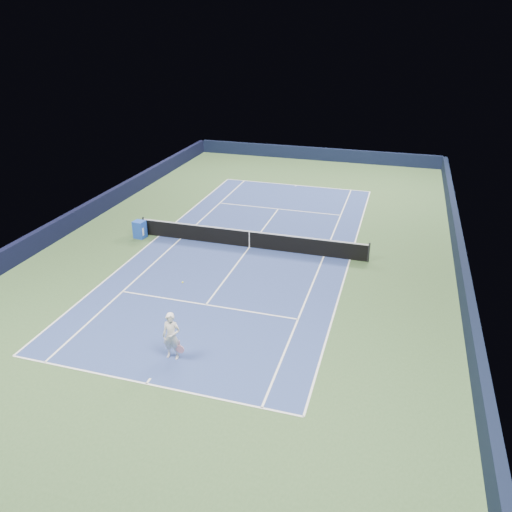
# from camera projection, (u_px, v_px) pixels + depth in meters

# --- Properties ---
(ground) EXTENTS (40.00, 40.00, 0.00)m
(ground) POSITION_uv_depth(u_px,v_px,m) (249.00, 247.00, 27.37)
(ground) COLOR #35512C
(ground) RESTS_ON ground
(wall_far) EXTENTS (22.00, 0.35, 1.10)m
(wall_far) POSITION_uv_depth(u_px,v_px,m) (316.00, 154.00, 44.31)
(wall_far) COLOR black
(wall_far) RESTS_ON ground
(wall_right) EXTENTS (0.35, 40.00, 1.10)m
(wall_right) POSITION_uv_depth(u_px,v_px,m) (461.00, 263.00, 24.33)
(wall_right) COLOR black
(wall_right) RESTS_ON ground
(wall_left) EXTENTS (0.35, 40.00, 1.10)m
(wall_left) POSITION_uv_depth(u_px,v_px,m) (78.00, 218.00, 29.94)
(wall_left) COLOR black
(wall_left) RESTS_ON ground
(court_surface) EXTENTS (10.97, 23.77, 0.01)m
(court_surface) POSITION_uv_depth(u_px,v_px,m) (249.00, 247.00, 27.37)
(court_surface) COLOR navy
(court_surface) RESTS_ON ground
(baseline_far) EXTENTS (10.97, 0.08, 0.00)m
(baseline_far) POSITION_uv_depth(u_px,v_px,m) (296.00, 185.00, 37.66)
(baseline_far) COLOR white
(baseline_far) RESTS_ON ground
(baseline_near) EXTENTS (10.97, 0.08, 0.00)m
(baseline_near) POSITION_uv_depth(u_px,v_px,m) (146.00, 384.00, 17.07)
(baseline_near) COLOR white
(baseline_near) RESTS_ON ground
(sideline_doubles_right) EXTENTS (0.08, 23.77, 0.00)m
(sideline_doubles_right) POSITION_uv_depth(u_px,v_px,m) (350.00, 259.00, 25.95)
(sideline_doubles_right) COLOR white
(sideline_doubles_right) RESTS_ON ground
(sideline_doubles_left) EXTENTS (0.08, 23.77, 0.00)m
(sideline_doubles_left) POSITION_uv_depth(u_px,v_px,m) (159.00, 236.00, 28.79)
(sideline_doubles_left) COLOR white
(sideline_doubles_left) RESTS_ON ground
(sideline_singles_right) EXTENTS (0.08, 23.77, 0.00)m
(sideline_singles_right) POSITION_uv_depth(u_px,v_px,m) (324.00, 256.00, 26.30)
(sideline_singles_right) COLOR white
(sideline_singles_right) RESTS_ON ground
(sideline_singles_left) EXTENTS (0.08, 23.77, 0.00)m
(sideline_singles_left) POSITION_uv_depth(u_px,v_px,m) (181.00, 239.00, 28.43)
(sideline_singles_left) COLOR white
(sideline_singles_left) RESTS_ON ground
(service_line_far) EXTENTS (8.23, 0.08, 0.00)m
(service_line_far) POSITION_uv_depth(u_px,v_px,m) (278.00, 209.00, 32.91)
(service_line_far) COLOR white
(service_line_far) RESTS_ON ground
(service_line_near) EXTENTS (8.23, 0.08, 0.00)m
(service_line_near) POSITION_uv_depth(u_px,v_px,m) (206.00, 305.00, 21.82)
(service_line_near) COLOR white
(service_line_near) RESTS_ON ground
(center_service_line) EXTENTS (0.08, 12.80, 0.00)m
(center_service_line) POSITION_uv_depth(u_px,v_px,m) (249.00, 247.00, 27.37)
(center_service_line) COLOR white
(center_service_line) RESTS_ON ground
(center_mark_far) EXTENTS (0.08, 0.30, 0.00)m
(center_mark_far) POSITION_uv_depth(u_px,v_px,m) (296.00, 186.00, 37.53)
(center_mark_far) COLOR white
(center_mark_far) RESTS_ON ground
(center_mark_near) EXTENTS (0.08, 0.30, 0.00)m
(center_mark_near) POSITION_uv_depth(u_px,v_px,m) (148.00, 381.00, 17.20)
(center_mark_near) COLOR white
(center_mark_near) RESTS_ON ground
(tennis_net) EXTENTS (12.90, 0.10, 1.07)m
(tennis_net) POSITION_uv_depth(u_px,v_px,m) (249.00, 239.00, 27.15)
(tennis_net) COLOR black
(tennis_net) RESTS_ON ground
(sponsor_cube) EXTENTS (0.68, 0.63, 1.00)m
(sponsor_cube) POSITION_uv_depth(u_px,v_px,m) (140.00, 229.00, 28.39)
(sponsor_cube) COLOR blue
(sponsor_cube) RESTS_ON ground
(tennis_player) EXTENTS (0.84, 1.28, 2.67)m
(tennis_player) POSITION_uv_depth(u_px,v_px,m) (172.00, 336.00, 18.03)
(tennis_player) COLOR white
(tennis_player) RESTS_ON ground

